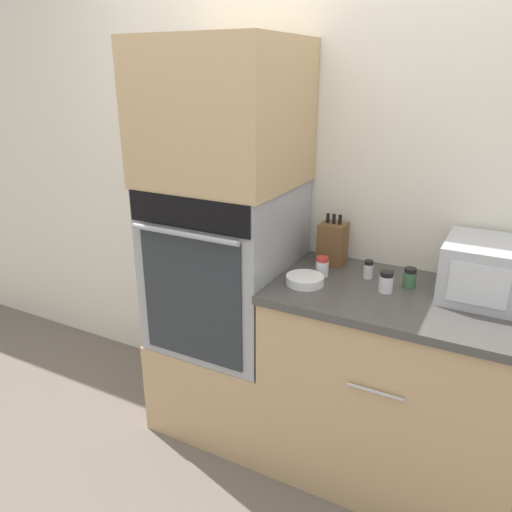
{
  "coord_description": "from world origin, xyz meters",
  "views": [
    {
      "loc": [
        0.87,
        -1.62,
        1.77
      ],
      "look_at": [
        -0.11,
        0.21,
        1.0
      ],
      "focal_mm": 35.0,
      "sensor_mm": 36.0,
      "label": 1
    }
  ],
  "objects_px": {
    "wall_oven": "(226,264)",
    "condiment_jar_mid": "(410,278)",
    "condiment_jar_back": "(368,270)",
    "condiment_jar_far": "(322,267)",
    "microwave": "(488,271)",
    "bowl": "(305,280)",
    "knife_block": "(333,243)",
    "condiment_jar_near": "(386,282)"
  },
  "relations": [
    {
      "from": "microwave",
      "to": "condiment_jar_far",
      "type": "bearing_deg",
      "value": -172.21
    },
    {
      "from": "wall_oven",
      "to": "bowl",
      "type": "distance_m",
      "value": 0.46
    },
    {
      "from": "condiment_jar_back",
      "to": "condiment_jar_mid",
      "type": "bearing_deg",
      "value": -3.81
    },
    {
      "from": "bowl",
      "to": "condiment_jar_back",
      "type": "relative_size",
      "value": 1.99
    },
    {
      "from": "wall_oven",
      "to": "condiment_jar_back",
      "type": "xyz_separation_m",
      "value": [
        0.67,
        0.1,
        0.07
      ]
    },
    {
      "from": "wall_oven",
      "to": "microwave",
      "type": "distance_m",
      "value": 1.16
    },
    {
      "from": "condiment_jar_mid",
      "to": "condiment_jar_far",
      "type": "relative_size",
      "value": 0.95
    },
    {
      "from": "condiment_jar_back",
      "to": "wall_oven",
      "type": "bearing_deg",
      "value": -171.36
    },
    {
      "from": "microwave",
      "to": "knife_block",
      "type": "xyz_separation_m",
      "value": [
        -0.67,
        0.07,
        -0.02
      ]
    },
    {
      "from": "wall_oven",
      "to": "condiment_jar_back",
      "type": "relative_size",
      "value": 9.78
    },
    {
      "from": "wall_oven",
      "to": "condiment_jar_back",
      "type": "bearing_deg",
      "value": 8.64
    },
    {
      "from": "wall_oven",
      "to": "condiment_jar_far",
      "type": "xyz_separation_m",
      "value": [
        0.48,
        0.03,
        0.07
      ]
    },
    {
      "from": "knife_block",
      "to": "condiment_jar_mid",
      "type": "bearing_deg",
      "value": -15.04
    },
    {
      "from": "microwave",
      "to": "bowl",
      "type": "height_order",
      "value": "microwave"
    },
    {
      "from": "wall_oven",
      "to": "bowl",
      "type": "bearing_deg",
      "value": -11.42
    },
    {
      "from": "microwave",
      "to": "condiment_jar_far",
      "type": "xyz_separation_m",
      "value": [
        -0.66,
        -0.09,
        -0.07
      ]
    },
    {
      "from": "condiment_jar_mid",
      "to": "condiment_jar_back",
      "type": "xyz_separation_m",
      "value": [
        -0.18,
        0.01,
        -0.0
      ]
    },
    {
      "from": "condiment_jar_near",
      "to": "condiment_jar_far",
      "type": "bearing_deg",
      "value": 172.75
    },
    {
      "from": "condiment_jar_near",
      "to": "condiment_jar_far",
      "type": "relative_size",
      "value": 1.01
    },
    {
      "from": "bowl",
      "to": "condiment_jar_far",
      "type": "height_order",
      "value": "condiment_jar_far"
    },
    {
      "from": "bowl",
      "to": "condiment_jar_back",
      "type": "height_order",
      "value": "condiment_jar_back"
    },
    {
      "from": "knife_block",
      "to": "condiment_jar_back",
      "type": "distance_m",
      "value": 0.23
    },
    {
      "from": "microwave",
      "to": "condiment_jar_back",
      "type": "bearing_deg",
      "value": -177.7
    },
    {
      "from": "microwave",
      "to": "condiment_jar_near",
      "type": "xyz_separation_m",
      "value": [
        -0.37,
        -0.13,
        -0.07
      ]
    },
    {
      "from": "wall_oven",
      "to": "condiment_jar_far",
      "type": "bearing_deg",
      "value": 3.64
    },
    {
      "from": "condiment_jar_near",
      "to": "knife_block",
      "type": "bearing_deg",
      "value": 147.01
    },
    {
      "from": "wall_oven",
      "to": "microwave",
      "type": "bearing_deg",
      "value": 6.04
    },
    {
      "from": "wall_oven",
      "to": "bowl",
      "type": "relative_size",
      "value": 4.92
    },
    {
      "from": "microwave",
      "to": "condiment_jar_far",
      "type": "relative_size",
      "value": 3.9
    },
    {
      "from": "knife_block",
      "to": "condiment_jar_far",
      "type": "relative_size",
      "value": 2.74
    },
    {
      "from": "bowl",
      "to": "condiment_jar_mid",
      "type": "relative_size",
      "value": 1.93
    },
    {
      "from": "condiment_jar_mid",
      "to": "condiment_jar_back",
      "type": "distance_m",
      "value": 0.18
    },
    {
      "from": "wall_oven",
      "to": "condiment_jar_mid",
      "type": "bearing_deg",
      "value": 6.02
    },
    {
      "from": "wall_oven",
      "to": "microwave",
      "type": "xyz_separation_m",
      "value": [
        1.14,
        0.12,
        0.14
      ]
    },
    {
      "from": "knife_block",
      "to": "condiment_jar_mid",
      "type": "relative_size",
      "value": 2.89
    },
    {
      "from": "microwave",
      "to": "condiment_jar_far",
      "type": "height_order",
      "value": "microwave"
    },
    {
      "from": "wall_oven",
      "to": "condiment_jar_back",
      "type": "distance_m",
      "value": 0.68
    },
    {
      "from": "bowl",
      "to": "knife_block",
      "type": "bearing_deg",
      "value": 86.59
    },
    {
      "from": "bowl",
      "to": "condiment_jar_near",
      "type": "relative_size",
      "value": 1.81
    },
    {
      "from": "knife_block",
      "to": "condiment_jar_far",
      "type": "distance_m",
      "value": 0.17
    },
    {
      "from": "condiment_jar_mid",
      "to": "bowl",
      "type": "bearing_deg",
      "value": -155.59
    },
    {
      "from": "wall_oven",
      "to": "condiment_jar_near",
      "type": "relative_size",
      "value": 8.92
    }
  ]
}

